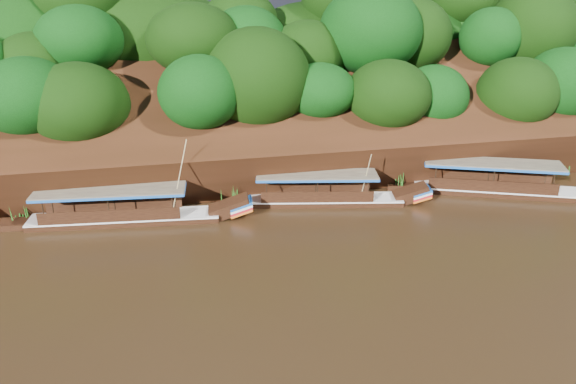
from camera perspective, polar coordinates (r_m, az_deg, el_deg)
name	(u,v)px	position (r m, az deg, el deg)	size (l,w,h in m)	color
ground	(355,257)	(32.60, 6.80, -6.56)	(160.00, 160.00, 0.00)	black
riverbank	(276,126)	(52.48, -1.23, 6.76)	(120.00, 30.06, 19.40)	black
boat_0	(512,187)	(44.15, 21.76, 0.45)	(14.32, 7.35, 5.96)	black
boat_1	(335,196)	(39.61, 4.81, -0.44)	(12.78, 4.24, 4.36)	black
boat_2	(136,214)	(37.93, -15.17, -2.15)	(14.51, 3.36, 5.78)	black
reeds	(273,188)	(39.95, -1.54, 0.37)	(49.76, 2.56, 2.12)	#215E17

